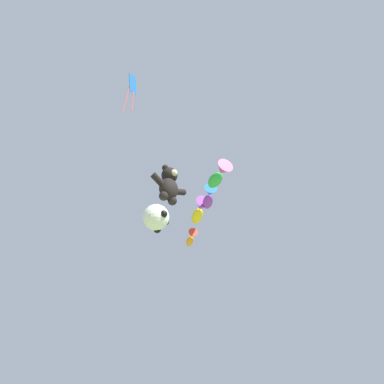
% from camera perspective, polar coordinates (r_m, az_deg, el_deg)
% --- Properties ---
extents(teddy_bear_kite, '(1.88, 0.83, 1.91)m').
position_cam_1_polar(teddy_bear_kite, '(12.96, -4.41, 1.41)').
color(teddy_bear_kite, black).
extents(soccer_ball_kite, '(1.16, 1.15, 1.07)m').
position_cam_1_polar(soccer_ball_kite, '(11.99, -6.82, -4.84)').
color(soccer_ball_kite, white).
extents(fish_kite_emerald, '(1.35, 1.93, 0.81)m').
position_cam_1_polar(fish_kite_emerald, '(15.25, 5.14, 3.28)').
color(fish_kite_emerald, green).
extents(fish_kite_violet, '(1.71, 1.92, 0.73)m').
position_cam_1_polar(fish_kite_violet, '(17.23, 3.23, -0.92)').
color(fish_kite_violet, purple).
extents(fish_kite_goldfin, '(1.95, 2.47, 0.85)m').
position_cam_1_polar(fish_kite_goldfin, '(18.76, 1.38, -3.62)').
color(fish_kite_goldfin, yellow).
extents(fish_kite_tangerine, '(1.48, 1.85, 0.61)m').
position_cam_1_polar(fish_kite_tangerine, '(20.14, -0.19, -8.75)').
color(fish_kite_tangerine, orange).
extents(diamond_kite, '(0.94, 0.75, 2.91)m').
position_cam_1_polar(diamond_kite, '(15.45, -11.33, 19.01)').
color(diamond_kite, blue).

